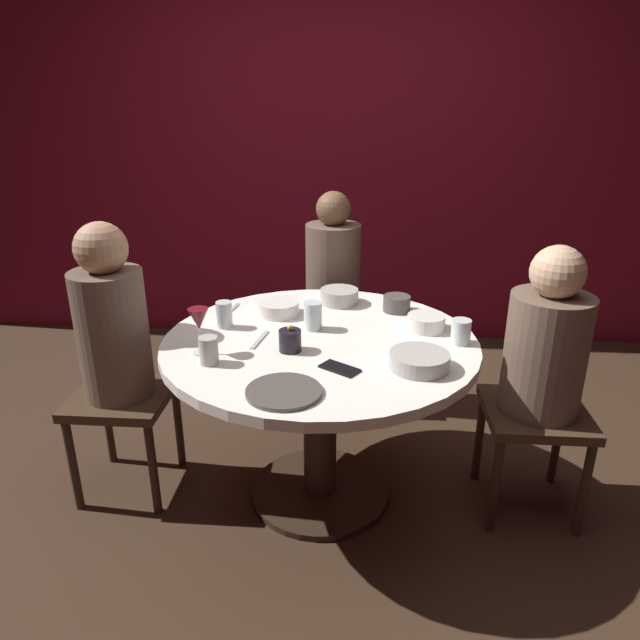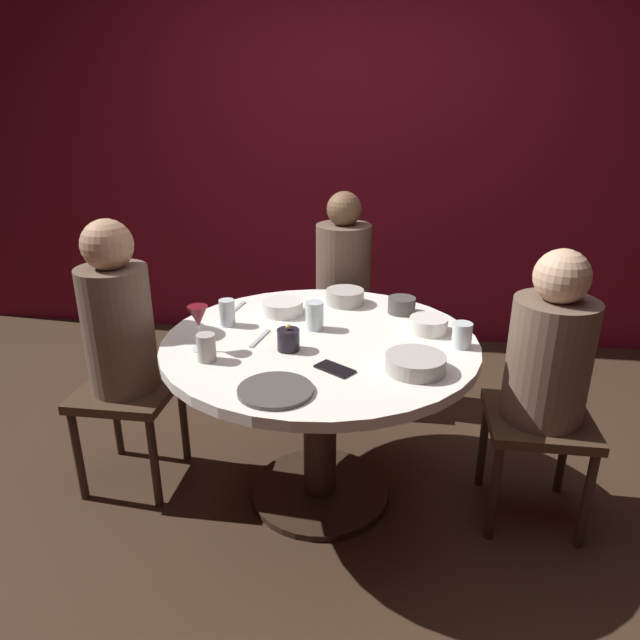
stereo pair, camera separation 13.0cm
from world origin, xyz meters
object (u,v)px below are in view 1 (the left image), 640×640
bowl_rice_portion (419,361)px  cup_by_left_diner (224,315)px  seated_diner_back (333,277)px  seated_diner_left (113,334)px  cup_center_front (209,350)px  dining_table (320,377)px  dinner_plate (284,391)px  cell_phone (340,368)px  bowl_serving_large (278,308)px  wine_glass (199,321)px  bowl_salad_center (339,296)px  cup_near_candle (461,332)px  bowl_small_white (397,304)px  candle_holder (290,340)px  cup_by_right_diner (313,316)px  seated_diner_right (545,355)px  bowl_sauce_side (426,322)px

bowl_rice_portion → cup_by_left_diner: size_ratio=1.92×
seated_diner_back → bowl_rice_portion: 1.19m
seated_diner_left → bowl_rice_portion: bearing=-10.9°
seated_diner_left → bowl_rice_portion: seated_diner_left is taller
cup_center_front → dining_table: bearing=33.7°
dinner_plate → cell_phone: dinner_plate is taller
bowl_serving_large → cup_by_left_diner: bearing=-140.8°
dining_table → cell_phone: cell_phone is taller
wine_glass → bowl_salad_center: size_ratio=1.01×
wine_glass → cup_center_front: (0.05, -0.08, -0.08)m
cup_near_candle → cup_by_left_diner: size_ratio=0.88×
bowl_serving_large → bowl_salad_center: size_ratio=1.03×
seated_diner_left → bowl_salad_center: 0.99m
seated_diner_back → bowl_small_white: (0.32, -0.55, 0.05)m
candle_holder → cell_phone: 0.24m
dining_table → bowl_rice_portion: 0.48m
seated_diner_left → cup_by_right_diner: seated_diner_left is taller
dining_table → seated_diner_back: size_ratio=1.05×
seated_diner_left → cup_near_candle: size_ratio=12.40×
bowl_small_white → cup_by_right_diner: (-0.35, -0.24, 0.02)m
bowl_small_white → bowl_rice_portion: size_ratio=0.57×
seated_diner_back → wine_glass: (-0.43, -1.06, 0.15)m
seated_diner_right → bowl_sauce_side: size_ratio=7.39×
seated_diner_back → cup_by_right_diner: size_ratio=10.19×
cup_by_left_diner → cup_center_front: size_ratio=1.09×
bowl_sauce_side → bowl_rice_portion: (-0.06, -0.37, -0.00)m
dinner_plate → cell_phone: 0.25m
dining_table → bowl_salad_center: 0.47m
dining_table → bowl_small_white: bearing=47.3°
bowl_salad_center → bowl_sauce_side: size_ratio=1.13×
bowl_rice_portion → bowl_salad_center: bearing=115.4°
seated_diner_right → cup_near_candle: bearing=0.5°
candle_holder → dinner_plate: 0.34m
dinner_plate → cup_near_candle: size_ratio=2.57×
bowl_rice_portion → cup_by_right_diner: (-0.40, 0.33, 0.03)m
seated_diner_right → bowl_small_white: bearing=-31.5°
wine_glass → cup_by_left_diner: (0.03, 0.26, -0.07)m
seated_diner_right → cup_by_left_diner: bearing=-4.1°
cup_by_right_diner → seated_diner_left: bearing=-172.9°
seated_diner_left → wine_glass: 0.47m
seated_diner_back → cell_phone: (0.09, -1.16, 0.02)m
seated_diner_left → cup_by_left_diner: bearing=11.8°
dining_table → wine_glass: (-0.43, -0.17, 0.30)m
seated_diner_left → wine_glass: bearing=-22.1°
wine_glass → cup_near_candle: 0.99m
dining_table → bowl_rice_portion: size_ratio=5.88×
bowl_salad_center → cup_near_candle: (0.49, -0.43, 0.01)m
bowl_serving_large → cup_by_right_diner: cup_by_right_diner is taller
dining_table → cup_by_left_diner: size_ratio=11.27×
dinner_plate → cup_center_front: 0.36m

